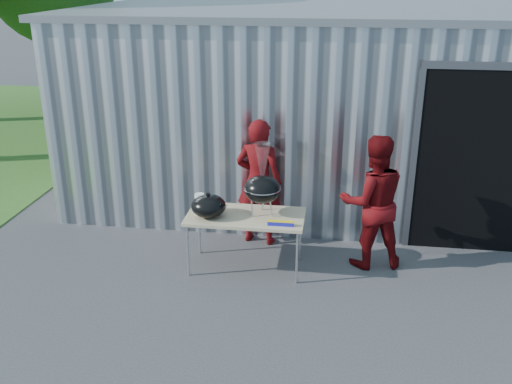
# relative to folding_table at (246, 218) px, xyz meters

# --- Properties ---
(ground) EXTENTS (80.00, 80.00, 0.00)m
(ground) POSITION_rel_folding_table_xyz_m (0.09, -0.72, -0.71)
(ground) COLOR #37373A
(building) EXTENTS (8.20, 6.20, 3.10)m
(building) POSITION_rel_folding_table_xyz_m (1.00, 3.87, 0.83)
(building) COLOR silver
(building) RESTS_ON ground
(folding_table) EXTENTS (1.50, 0.75, 0.75)m
(folding_table) POSITION_rel_folding_table_xyz_m (0.00, 0.00, 0.00)
(folding_table) COLOR tan
(folding_table) RESTS_ON ground
(kettle_grill) EXTENTS (0.47, 0.47, 0.95)m
(kettle_grill) POSITION_rel_folding_table_xyz_m (0.21, 0.06, 0.46)
(kettle_grill) COLOR black
(kettle_grill) RESTS_ON folding_table
(grill_lid) EXTENTS (0.44, 0.44, 0.32)m
(grill_lid) POSITION_rel_folding_table_xyz_m (-0.46, -0.10, 0.18)
(grill_lid) COLOR black
(grill_lid) RESTS_ON folding_table
(paper_towels) EXTENTS (0.12, 0.12, 0.28)m
(paper_towels) POSITION_rel_folding_table_xyz_m (-0.58, -0.05, 0.18)
(paper_towels) COLOR white
(paper_towels) RESTS_ON folding_table
(white_tub) EXTENTS (0.20, 0.15, 0.10)m
(white_tub) POSITION_rel_folding_table_xyz_m (-0.55, 0.18, 0.09)
(white_tub) COLOR white
(white_tub) RESTS_ON folding_table
(foil_box) EXTENTS (0.32, 0.06, 0.06)m
(foil_box) POSITION_rel_folding_table_xyz_m (0.47, -0.25, 0.07)
(foil_box) COLOR #191CA6
(foil_box) RESTS_ON folding_table
(person_cook) EXTENTS (0.73, 0.54, 1.81)m
(person_cook) POSITION_rel_folding_table_xyz_m (0.06, 0.81, 0.19)
(person_cook) COLOR #54080A
(person_cook) RESTS_ON ground
(person_bystander) EXTENTS (0.99, 0.84, 1.78)m
(person_bystander) POSITION_rel_folding_table_xyz_m (1.60, 0.33, 0.18)
(person_bystander) COLOR #54080A
(person_bystander) RESTS_ON ground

